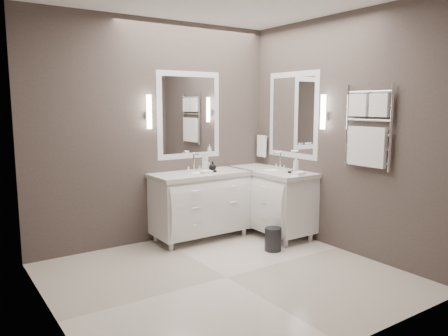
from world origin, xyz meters
TOP-DOWN VIEW (x-y plane):
  - floor at (0.00, 0.00)m, footprint 3.20×3.00m
  - wall_back at (0.00, 1.50)m, footprint 3.20×0.01m
  - wall_front at (0.00, -1.50)m, footprint 3.20×0.01m
  - wall_left at (-1.60, 0.00)m, footprint 0.01×3.00m
  - wall_right at (1.60, 0.00)m, footprint 0.01×3.00m
  - vanity_back at (0.45, 1.23)m, footprint 1.24×0.59m
  - vanity_right at (1.33, 0.90)m, footprint 0.59×1.24m
  - mirror_back at (0.45, 1.49)m, footprint 0.90×0.02m
  - mirror_right at (1.59, 0.80)m, footprint 0.02×0.90m
  - sconce_back at (-0.13, 1.43)m, footprint 0.06×0.06m
  - sconce_right at (1.53, 0.22)m, footprint 0.06×0.06m
  - towel_bar_corner at (1.54, 1.36)m, footprint 0.03×0.22m
  - towel_ladder at (1.55, -0.40)m, footprint 0.06×0.58m
  - waste_bin at (0.90, 0.35)m, footprint 0.24×0.24m
  - amenity_tray_back at (0.55, 1.18)m, footprint 0.16×0.13m
  - amenity_tray_right at (1.37, 0.49)m, footprint 0.12×0.16m
  - water_bottle at (0.53, 1.24)m, footprint 0.10×0.10m
  - soap_bottle_a at (0.52, 1.20)m, footprint 0.09×0.09m
  - soap_bottle_b at (0.58, 1.15)m, footprint 0.12×0.12m
  - soap_bottle_c at (1.37, 0.49)m, footprint 0.10×0.10m

SIDE VIEW (x-z plane):
  - floor at x=0.00m, z-range -0.01..0.00m
  - waste_bin at x=0.90m, z-range 0.00..0.27m
  - vanity_back at x=0.45m, z-range 0.00..0.97m
  - vanity_right at x=1.33m, z-range 0.00..0.97m
  - amenity_tray_back at x=0.55m, z-range 0.85..0.87m
  - amenity_tray_right at x=1.37m, z-range 0.85..0.87m
  - soap_bottle_b at x=0.58m, z-range 0.87..0.99m
  - soap_bottle_a at x=0.52m, z-range 0.87..1.02m
  - water_bottle at x=0.53m, z-range 0.85..1.07m
  - soap_bottle_c at x=1.37m, z-range 0.87..1.06m
  - towel_bar_corner at x=1.54m, z-range 0.97..1.27m
  - wall_back at x=0.00m, z-range 0.00..2.70m
  - wall_front at x=0.00m, z-range 0.00..2.70m
  - wall_left at x=-1.60m, z-range 0.00..2.70m
  - wall_right at x=1.60m, z-range 0.00..2.70m
  - towel_ladder at x=1.55m, z-range 0.94..1.84m
  - mirror_back at x=0.45m, z-range 1.00..2.10m
  - mirror_right at x=1.59m, z-range 1.00..2.10m
  - sconce_back at x=-0.13m, z-range 1.39..1.79m
  - sconce_right at x=1.53m, z-range 1.39..1.79m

